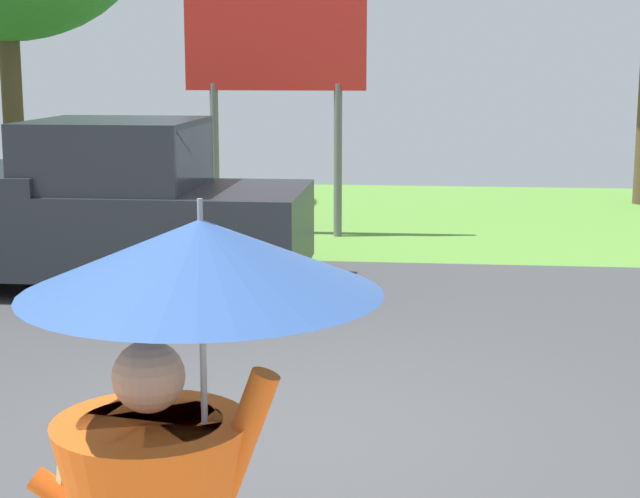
{
  "coord_description": "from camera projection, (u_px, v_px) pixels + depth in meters",
  "views": [
    {
      "loc": [
        0.79,
        -6.51,
        2.52
      ],
      "look_at": [
        -0.01,
        1.0,
        1.1
      ],
      "focal_mm": 56.4,
      "sensor_mm": 36.0,
      "label": 1
    }
  ],
  "objects": [
    {
      "name": "ground_plane",
      "position": [
        342.0,
        328.0,
        9.8
      ],
      "size": [
        40.0,
        22.0,
        0.2
      ],
      "color": "#424244"
    },
    {
      "name": "pickup_truck",
      "position": [
        77.0,
        210.0,
        11.28
      ],
      "size": [
        5.2,
        2.28,
        1.88
      ],
      "rotation": [
        0.0,
        0.0,
        0.05
      ],
      "color": "#23282D",
      "rests_on": "ground_plane"
    },
    {
      "name": "roadside_billboard",
      "position": [
        275.0,
        59.0,
        14.28
      ],
      "size": [
        2.6,
        0.12,
        3.5
      ],
      "color": "slate",
      "rests_on": "ground_plane"
    }
  ]
}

